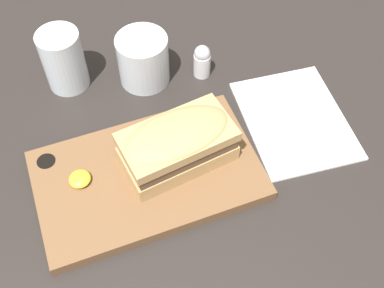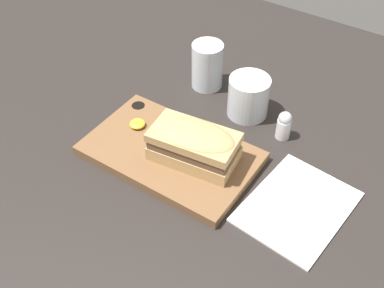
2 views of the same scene
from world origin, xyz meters
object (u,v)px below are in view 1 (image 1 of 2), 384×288
Objects in this scene: napkin at (295,120)px; salt_shaker at (202,61)px; serving_board at (147,175)px; water_glass at (64,63)px; wine_glass at (143,62)px; sandwich at (175,144)px.

salt_shaker is (-9.48, 13.99, 2.70)cm from napkin.
water_glass reaches higher than serving_board.
wine_glass is 9.17cm from salt_shaker.
serving_board is 23.85cm from napkin.
serving_board is 19.29cm from wine_glass.
water_glass reaches higher than sandwich.
water_glass is 12.01cm from wine_glass.
salt_shaker reaches higher than napkin.
water_glass is (-6.07, 21.67, 3.31)cm from serving_board.
wine_glass is at bearing 138.22° from napkin.
salt_shaker is (9.88, 15.41, -2.54)cm from sandwich.
sandwich is 0.78× the size of napkin.
sandwich is 17.92cm from wine_glass.
water_glass is at bearing 164.24° from salt_shaker.
salt_shaker is at bearing 124.13° from napkin.
wine_glass is (11.51, -3.36, -0.67)cm from water_glass.
napkin is at bearing 4.22° from sandwich.
sandwich is at bearing -175.78° from napkin.
napkin is (19.36, 1.43, -5.25)cm from sandwich.
serving_board is at bearing -74.36° from water_glass.
salt_shaker reaches higher than serving_board.
napkin is 3.50× the size of salt_shaker.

